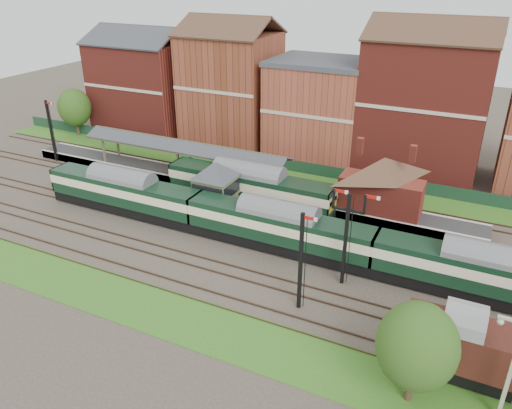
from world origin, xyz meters
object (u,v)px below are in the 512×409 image
at_px(signal_box, 216,188).
at_px(goods_van_a, 459,345).
at_px(platform_railcar, 249,187).
at_px(dmu_train, 278,227).
at_px(semaphore_bracket, 347,233).

height_order(signal_box, goods_van_a, signal_box).
relative_size(platform_railcar, goods_van_a, 2.70).
bearing_deg(goods_van_a, platform_railcar, 145.07).
height_order(dmu_train, platform_railcar, platform_railcar).
xyz_separation_m(signal_box, goods_van_a, (24.31, -12.25, -0.89)).
distance_m(signal_box, dmu_train, 8.89).
bearing_deg(platform_railcar, semaphore_bracket, -34.86).
xyz_separation_m(semaphore_bracket, platform_railcar, (-12.92, 9.00, -2.19)).
distance_m(platform_railcar, goods_van_a, 27.07).
xyz_separation_m(semaphore_bracket, dmu_train, (-6.80, 2.50, -2.30)).
distance_m(dmu_train, goods_van_a, 18.43).
xyz_separation_m(dmu_train, goods_van_a, (16.08, -9.00, -0.03)).
bearing_deg(platform_railcar, signal_box, -123.09).
relative_size(dmu_train, platform_railcar, 2.85).
bearing_deg(platform_railcar, goods_van_a, -34.93).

